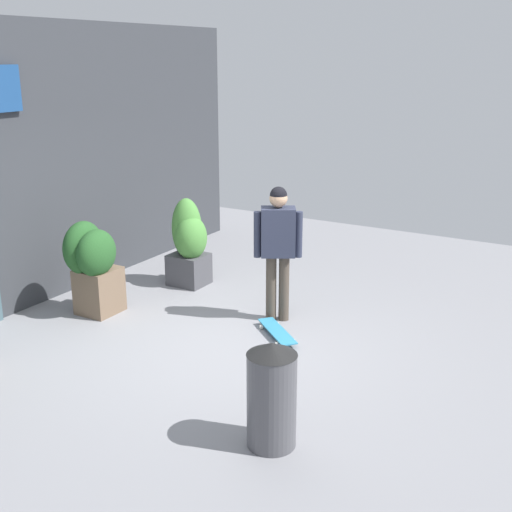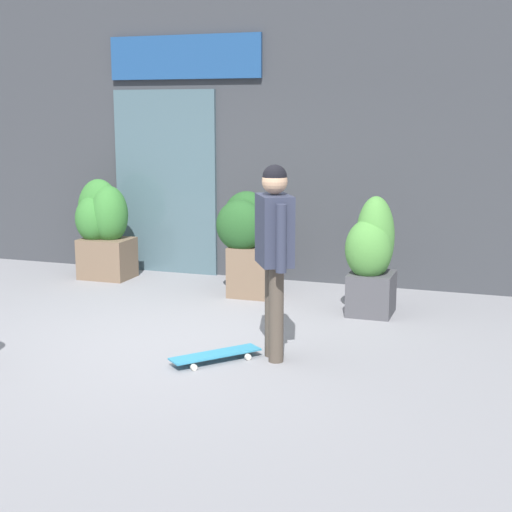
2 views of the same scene
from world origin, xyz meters
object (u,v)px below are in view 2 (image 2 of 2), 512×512
at_px(skateboard, 216,355).
at_px(planter_box_mid, 247,238).
at_px(skateboarder, 274,242).
at_px(planter_box_left, 372,257).
at_px(planter_box_right, 103,225).

distance_m(skateboard, planter_box_mid, 2.50).
distance_m(skateboarder, planter_box_mid, 2.37).
xyz_separation_m(planter_box_left, planter_box_mid, (-1.54, 0.38, 0.06)).
height_order(planter_box_left, planter_box_right, planter_box_right).
xyz_separation_m(skateboarder, planter_box_mid, (-1.00, 2.12, -0.36)).
xyz_separation_m(skateboarder, skateboard, (-0.45, -0.24, -0.98)).
relative_size(skateboarder, planter_box_right, 1.33).
bearing_deg(skateboard, planter_box_left, -166.10).
height_order(skateboard, planter_box_right, planter_box_right).
height_order(skateboarder, planter_box_right, skateboarder).
bearing_deg(skateboard, skateboarder, 158.65).
relative_size(skateboarder, skateboard, 2.27).
bearing_deg(planter_box_mid, planter_box_left, -13.96).
bearing_deg(skateboard, planter_box_right, -94.80).
relative_size(planter_box_right, planter_box_mid, 1.05).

